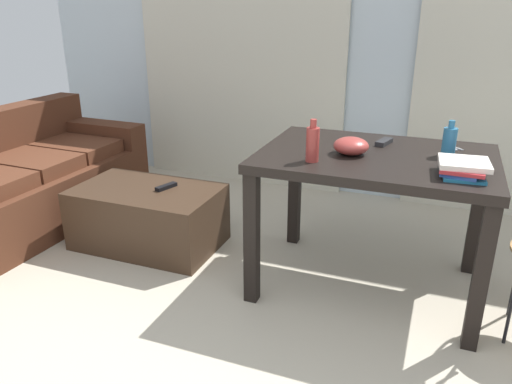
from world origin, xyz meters
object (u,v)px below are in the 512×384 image
at_px(tv_remote_on_table, 384,142).
at_px(book_stack, 463,168).
at_px(bowl, 351,146).
at_px(scissors, 453,147).
at_px(craft_table, 375,174).
at_px(bottle_near, 313,144).
at_px(tv_remote_primary, 166,187).
at_px(bottle_far, 449,141).
at_px(coffee_table, 148,217).
at_px(couch, 26,181).

bearing_deg(tv_remote_on_table, book_stack, -30.83).
distance_m(bowl, scissors, 0.60).
relative_size(craft_table, bottle_near, 5.67).
distance_m(craft_table, bowl, 0.21).
relative_size(bottle_near, scissors, 1.92).
xyz_separation_m(craft_table, bowl, (-0.13, -0.05, 0.15)).
xyz_separation_m(bowl, book_stack, (0.54, -0.15, -0.01)).
xyz_separation_m(book_stack, scissors, (-0.05, 0.48, -0.03)).
bearing_deg(bowl, book_stack, -15.10).
relative_size(bottle_near, tv_remote_on_table, 1.51).
height_order(tv_remote_on_table, tv_remote_primary, tv_remote_on_table).
bearing_deg(bowl, tv_remote_on_table, 62.75).
relative_size(bottle_near, bottle_far, 1.15).
bearing_deg(tv_remote_on_table, bowl, -103.00).
bearing_deg(book_stack, tv_remote_on_table, 134.93).
height_order(craft_table, tv_remote_primary, craft_table).
distance_m(craft_table, bottle_near, 0.42).
height_order(coffee_table, craft_table, craft_table).
height_order(bottle_near, bowl, bottle_near).
distance_m(bottle_far, tv_remote_primary, 1.72).
height_order(craft_table, bottle_far, bottle_far).
xyz_separation_m(coffee_table, tv_remote_on_table, (1.45, 0.22, 0.60)).
relative_size(bottle_far, tv_remote_primary, 1.19).
height_order(bottle_far, tv_remote_primary, bottle_far).
distance_m(coffee_table, tv_remote_on_table, 1.58).
bearing_deg(scissors, tv_remote_on_table, -168.68).
distance_m(bottle_near, book_stack, 0.70).
distance_m(couch, bottle_near, 2.29).
xyz_separation_m(craft_table, book_stack, (0.42, -0.20, 0.15)).
xyz_separation_m(craft_table, bottle_near, (-0.28, -0.24, 0.20)).
relative_size(couch, craft_table, 1.44).
relative_size(coffee_table, book_stack, 3.23).
bearing_deg(coffee_table, couch, 178.52).
distance_m(coffee_table, bottle_far, 1.90).
height_order(bottle_far, bowl, bottle_far).
bearing_deg(craft_table, bowl, -156.97).
bearing_deg(tv_remote_on_table, tv_remote_primary, -158.62).
xyz_separation_m(coffee_table, tv_remote_primary, (0.12, 0.05, 0.21)).
height_order(bowl, book_stack, bowl).
distance_m(bottle_near, tv_remote_on_table, 0.54).
distance_m(scissors, tv_remote_primary, 1.74).
bearing_deg(couch, tv_remote_primary, 1.15).
bearing_deg(book_stack, craft_table, 154.31).
relative_size(couch, coffee_table, 1.87).
xyz_separation_m(couch, bottle_far, (2.83, 0.08, 0.55)).
bearing_deg(bottle_far, coffee_table, -176.54).
distance_m(bottle_far, book_stack, 0.31).
height_order(couch, tv_remote_primary, couch).
distance_m(couch, craft_table, 2.52).
distance_m(bottle_near, bowl, 0.25).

